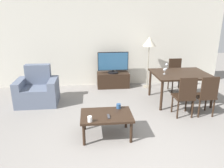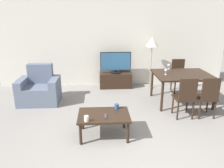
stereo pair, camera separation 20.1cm
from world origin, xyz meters
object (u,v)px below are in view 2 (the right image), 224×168
dining_chair_near (185,96)px  wine_glass_left (166,71)px  remote_primary (106,116)px  dining_chair_far (179,74)px  dining_chair_near_right (207,96)px  armchair (40,90)px  cup_white_near (86,119)px  tv (116,63)px  coffee_table (104,117)px  cup_colored_far (117,106)px  wine_glass_center (169,66)px  dining_table (182,77)px  tv_stand (115,80)px  floor_lamp (152,44)px

dining_chair_near → wine_glass_left: (-0.20, 0.81, 0.34)m
remote_primary → wine_glass_left: (1.49, 1.52, 0.41)m
dining_chair_far → dining_chair_near_right: 1.71m
armchair → cup_white_near: bearing=-57.0°
tv → coffee_table: tv is taller
tv → cup_colored_far: (-0.17, -2.53, -0.28)m
dining_chair_far → wine_glass_center: (-0.44, -0.40, 0.34)m
dining_table → wine_glass_left: bearing=-173.4°
dining_chair_far → wine_glass_center: dining_chair_far is taller
tv_stand → tv: (-0.00, -0.00, 0.53)m
dining_chair_near → cup_white_near: (-2.01, -0.85, -0.02)m
floor_lamp → wine_glass_left: bearing=-87.1°
dining_table → wine_glass_center: wine_glass_center is taller
dining_chair_far → dining_chair_near_right: (0.00, -1.71, 0.00)m
dining_table → dining_chair_near_right: 0.90m
dining_table → wine_glass_center: 0.53m
dining_chair_near → cup_white_near: dining_chair_near is taller
coffee_table → floor_lamp: 3.16m
dining_table → dining_chair_near: dining_chair_near is taller
cup_white_near → cup_colored_far: 0.73m
cup_white_near → cup_colored_far: bearing=41.5°
tv_stand → wine_glass_center: wine_glass_center is taller
floor_lamp → dining_chair_far: bearing=-24.1°
wine_glass_center → armchair: bearing=-176.2°
dining_chair_far → wine_glass_center: bearing=-137.8°
coffee_table → remote_primary: (0.03, -0.10, 0.06)m
armchair → wine_glass_center: size_ratio=6.65×
tv → wine_glass_left: (1.10, -1.35, 0.09)m
dining_chair_far → cup_white_near: dining_chair_far is taller
cup_colored_far → dining_chair_far: bearing=47.1°
tv → floor_lamp: size_ratio=0.60×
dining_chair_far → wine_glass_center: size_ratio=6.22×
cup_white_near → armchair: bearing=123.0°
coffee_table → remote_primary: 0.12m
dining_chair_near → wine_glass_center: 1.36m
dining_chair_near → dining_chair_far: bearing=74.6°
cup_white_near → coffee_table: bearing=40.2°
remote_primary → dining_table: bearing=39.1°
dining_chair_near → cup_white_near: size_ratio=9.19×
tv_stand → coffee_table: tv_stand is taller
floor_lamp → wine_glass_left: floor_lamp is taller
tv_stand → dining_table: bearing=-40.4°
wine_glass_left → cup_white_near: bearing=-137.6°
cup_colored_far → cup_white_near: bearing=-138.5°
dining_chair_near → wine_glass_left: bearing=103.7°
cup_white_near → dining_chair_near: bearing=23.0°
tv → cup_colored_far: bearing=-93.9°
wine_glass_left → dining_chair_far: bearing=53.7°
tv → wine_glass_left: size_ratio=6.20×
dining_chair_near_right → cup_white_near: 2.63m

